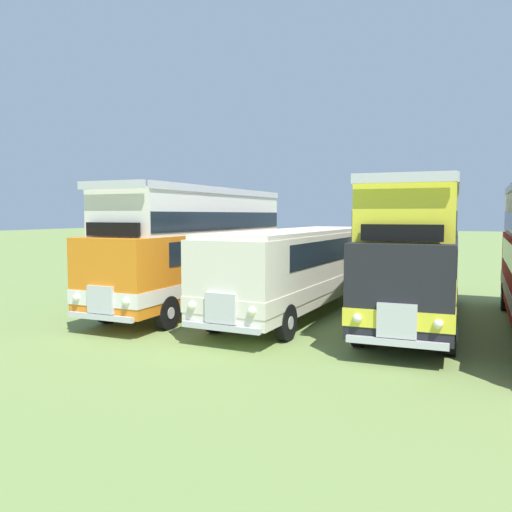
% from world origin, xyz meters
% --- Properties ---
extents(bus_first_in_row, '(2.64, 10.99, 4.52)m').
position_xyz_m(bus_first_in_row, '(-13.96, -0.20, 2.36)').
color(bus_first_in_row, orange).
rests_on(bus_first_in_row, ground).
extents(bus_second_in_row, '(2.97, 11.27, 2.99)m').
position_xyz_m(bus_second_in_row, '(-9.97, 0.01, 1.76)').
color(bus_second_in_row, silver).
rests_on(bus_second_in_row, ground).
extents(bus_third_in_row, '(2.99, 11.29, 4.52)m').
position_xyz_m(bus_third_in_row, '(-5.99, 0.32, 2.36)').
color(bus_third_in_row, black).
rests_on(bus_third_in_row, ground).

